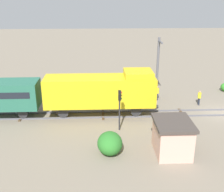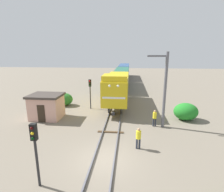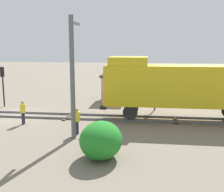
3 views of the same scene
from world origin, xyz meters
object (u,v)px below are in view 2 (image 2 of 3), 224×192
(locomotive, at_px, (117,86))
(traffic_signal_near, at_px, (35,144))
(worker_by_signal, at_px, (155,117))
(worker_near_track, at_px, (138,137))
(traffic_signal_mid, at_px, (90,88))
(passenger_car_leading, at_px, (122,76))
(catenary_mast, at_px, (164,88))
(passenger_car_trailing, at_px, (124,69))
(relay_hut, at_px, (47,106))

(locomotive, xyz_separation_m, traffic_signal_near, (-3.20, -15.48, -0.20))
(traffic_signal_near, relative_size, worker_by_signal, 2.16)
(locomotive, relative_size, worker_near_track, 6.82)
(traffic_signal_near, distance_m, traffic_signal_mid, 13.90)
(locomotive, bearing_deg, passenger_car_leading, 90.00)
(traffic_signal_mid, height_order, catenary_mast, catenary_mast)
(passenger_car_trailing, height_order, relay_hut, passenger_car_trailing)
(relay_hut, bearing_deg, worker_near_track, -29.37)
(passenger_car_trailing, distance_m, catenary_mast, 34.93)
(passenger_car_trailing, bearing_deg, traffic_signal_near, -94.22)
(catenary_mast, bearing_deg, traffic_signal_near, -132.55)
(worker_near_track, xyz_separation_m, catenary_mast, (2.53, 4.41, 2.89))
(worker_by_signal, xyz_separation_m, catenary_mast, (0.73, -0.01, 2.89))
(traffic_signal_near, height_order, worker_near_track, traffic_signal_near)
(passenger_car_leading, distance_m, worker_by_signal, 20.44)
(locomotive, bearing_deg, worker_by_signal, -57.57)
(relay_hut, bearing_deg, worker_by_signal, -5.61)
(locomotive, relative_size, worker_by_signal, 6.82)
(passenger_car_trailing, height_order, worker_by_signal, passenger_car_trailing)
(worker_by_signal, bearing_deg, relay_hut, 12.98)
(worker_near_track, bearing_deg, worker_by_signal, -97.27)
(passenger_car_leading, height_order, worker_by_signal, passenger_car_leading)
(traffic_signal_near, bearing_deg, locomotive, 78.32)
(locomotive, xyz_separation_m, worker_by_signal, (4.20, -6.61, -1.78))
(traffic_signal_near, xyz_separation_m, relay_hut, (-4.30, 10.02, -1.18))
(traffic_signal_mid, height_order, worker_by_signal, traffic_signal_mid)
(traffic_signal_mid, distance_m, catenary_mast, 9.81)
(worker_near_track, bearing_deg, traffic_signal_mid, -43.59)
(passenger_car_trailing, height_order, traffic_signal_near, passenger_car_trailing)
(traffic_signal_mid, distance_m, worker_by_signal, 9.27)
(traffic_signal_near, distance_m, worker_by_signal, 11.66)
(traffic_signal_mid, bearing_deg, passenger_car_leading, 77.16)
(passenger_car_leading, xyz_separation_m, traffic_signal_near, (-3.20, -28.82, 0.05))
(locomotive, distance_m, relay_hut, 9.38)
(traffic_signal_near, height_order, relay_hut, traffic_signal_near)
(worker_by_signal, relative_size, catenary_mast, 0.23)
(locomotive, distance_m, passenger_car_trailing, 27.94)
(passenger_car_trailing, height_order, catenary_mast, catenary_mast)
(traffic_signal_mid, bearing_deg, catenary_mast, -31.17)
(catenary_mast, relative_size, relay_hut, 2.08)
(worker_near_track, bearing_deg, locomotive, -62.85)
(worker_near_track, height_order, catenary_mast, catenary_mast)
(passenger_car_trailing, xyz_separation_m, relay_hut, (-7.50, -33.40, -1.13))
(passenger_car_leading, xyz_separation_m, traffic_signal_mid, (-3.40, -14.92, 0.18))
(passenger_car_leading, relative_size, passenger_car_trailing, 1.00)
(passenger_car_trailing, bearing_deg, worker_near_track, -86.48)
(passenger_car_trailing, bearing_deg, relay_hut, -102.66)
(worker_by_signal, bearing_deg, worker_near_track, 86.44)
(locomotive, relative_size, traffic_signal_near, 3.16)
(locomotive, bearing_deg, passenger_car_trailing, 90.00)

